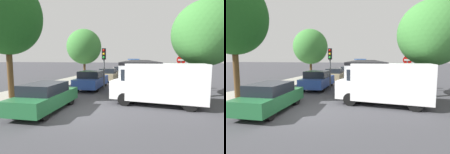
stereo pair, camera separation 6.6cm
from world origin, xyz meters
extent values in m
plane|color=#3D3D42|center=(0.00, 0.00, 0.00)|extent=(200.00, 200.00, 0.00)
cube|color=#9E998E|center=(-5.98, 18.34, 0.07)|extent=(3.20, 46.68, 0.14)
cube|color=silver|center=(2.13, 6.61, 1.22)|extent=(3.20, 9.11, 1.93)
cube|color=black|center=(2.13, 6.61, 1.57)|extent=(3.18, 8.76, 0.85)
cube|color=black|center=(2.13, 6.61, 2.28)|extent=(3.20, 9.11, 0.19)
cube|color=silver|center=(1.37, 15.04, 1.22)|extent=(2.94, 6.30, 1.93)
cube|color=black|center=(1.37, 15.04, 1.57)|extent=(2.94, 6.06, 0.85)
cube|color=black|center=(1.37, 15.04, 2.28)|extent=(2.94, 6.30, 0.19)
cylinder|color=black|center=(1.69, 11.53, 1.22)|extent=(1.85, 1.10, 1.77)
cube|color=black|center=(2.53, 2.20, 1.45)|extent=(2.11, 0.28, 1.03)
cylinder|color=black|center=(3.39, 3.86, 0.47)|extent=(0.37, 0.96, 0.94)
cylinder|color=black|center=(1.39, 3.67, 0.47)|extent=(0.37, 0.96, 0.94)
cylinder|color=black|center=(2.88, 9.55, 0.47)|extent=(0.37, 0.96, 0.94)
cylinder|color=black|center=(0.87, 9.37, 0.47)|extent=(0.37, 0.96, 0.94)
cylinder|color=black|center=(2.37, 15.13, 0.47)|extent=(0.37, 0.96, 0.94)
cylinder|color=black|center=(0.36, 14.95, 0.47)|extent=(0.37, 0.96, 0.94)
cube|color=silver|center=(-1.77, 36.68, 1.29)|extent=(3.50, 11.78, 2.02)
cube|color=black|center=(-1.77, 36.68, 1.65)|extent=(3.48, 11.20, 0.85)
cube|color=#234C93|center=(-1.77, 36.68, 2.40)|extent=(3.50, 11.78, 0.20)
cylinder|color=black|center=(-3.16, 40.41, 0.50)|extent=(0.38, 1.03, 1.01)
cylinder|color=black|center=(-1.00, 40.59, 0.50)|extent=(0.38, 1.03, 1.01)
cylinder|color=black|center=(-2.57, 33.12, 0.50)|extent=(0.38, 1.03, 1.01)
cylinder|color=black|center=(-0.41, 33.30, 0.50)|extent=(0.38, 1.03, 1.01)
cube|color=#236638|center=(-1.88, -0.03, 0.57)|extent=(1.91, 4.10, 0.65)
cube|color=black|center=(-1.88, -0.12, 1.15)|extent=(1.68, 2.18, 0.50)
cylinder|color=black|center=(-2.67, 1.22, 0.31)|extent=(0.24, 0.62, 0.61)
cylinder|color=black|center=(-1.24, 1.30, 0.31)|extent=(0.24, 0.62, 0.61)
cylinder|color=black|center=(-2.53, -1.35, 0.31)|extent=(0.24, 0.62, 0.61)
cylinder|color=black|center=(-1.10, -1.27, 0.31)|extent=(0.24, 0.62, 0.61)
cube|color=#284799|center=(-1.89, 6.51, 0.63)|extent=(2.11, 4.53, 0.72)
cube|color=black|center=(-1.89, 6.40, 1.27)|extent=(1.85, 2.41, 0.55)
cylinder|color=black|center=(-2.76, 7.89, 0.34)|extent=(0.27, 0.69, 0.68)
cylinder|color=black|center=(-1.18, 7.97, 0.34)|extent=(0.27, 0.69, 0.68)
cylinder|color=black|center=(-2.61, 5.05, 0.34)|extent=(0.27, 0.69, 0.68)
cylinder|color=black|center=(-1.03, 5.13, 0.34)|extent=(0.27, 0.69, 0.68)
cube|color=tan|center=(-1.86, 11.88, 0.60)|extent=(2.00, 4.29, 0.68)
cube|color=black|center=(-1.85, 11.78, 1.20)|extent=(1.75, 2.28, 0.52)
cylinder|color=black|center=(-2.67, 13.18, 0.32)|extent=(0.25, 0.65, 0.64)
cylinder|color=black|center=(-1.18, 13.26, 0.32)|extent=(0.25, 0.65, 0.64)
cylinder|color=black|center=(-2.53, 10.50, 0.32)|extent=(0.25, 0.65, 0.64)
cylinder|color=black|center=(-1.04, 10.58, 0.32)|extent=(0.25, 0.65, 0.64)
cube|color=#47474C|center=(-1.68, 18.17, 0.57)|extent=(1.90, 4.09, 0.65)
cube|color=black|center=(-1.68, 18.07, 1.14)|extent=(1.67, 2.18, 0.50)
cylinder|color=black|center=(-2.46, 19.41, 0.31)|extent=(0.24, 0.62, 0.61)
cylinder|color=black|center=(-1.04, 19.49, 0.31)|extent=(0.24, 0.62, 0.61)
cylinder|color=black|center=(-2.33, 16.85, 0.31)|extent=(0.24, 0.62, 0.61)
cylinder|color=black|center=(-0.90, 16.93, 0.31)|extent=(0.24, 0.62, 0.61)
cube|color=white|center=(-1.73, 24.22, 0.60)|extent=(1.99, 4.28, 0.68)
cube|color=black|center=(-1.72, 24.12, 1.20)|extent=(1.75, 2.28, 0.52)
cylinder|color=black|center=(-2.54, 25.52, 0.32)|extent=(0.25, 0.65, 0.64)
cylinder|color=black|center=(-1.05, 25.60, 0.32)|extent=(0.25, 0.65, 0.64)
cylinder|color=black|center=(-2.40, 22.84, 0.32)|extent=(0.25, 0.65, 0.64)
cylinder|color=black|center=(-0.91, 22.92, 0.32)|extent=(0.25, 0.65, 0.64)
cube|color=white|center=(3.89, 2.49, 1.31)|extent=(4.25, 2.33, 2.00)
cube|color=white|center=(1.40, 2.69, 0.84)|extent=(1.05, 1.97, 1.00)
cylinder|color=black|center=(1.73, 1.82, 0.36)|extent=(0.74, 0.30, 0.72)
cylinder|color=black|center=(1.87, 3.50, 0.36)|extent=(0.74, 0.30, 0.72)
cylinder|color=black|center=(5.02, 1.55, 0.36)|extent=(0.74, 0.30, 0.72)
cylinder|color=black|center=(5.16, 3.23, 0.36)|extent=(0.74, 0.30, 0.72)
cylinder|color=#56595E|center=(-0.71, 6.17, 1.70)|extent=(0.12, 0.12, 3.40)
cube|color=black|center=(-0.71, 6.17, 2.95)|extent=(0.36, 0.30, 0.90)
sphere|color=red|center=(-0.68, 6.02, 3.23)|extent=(0.18, 0.18, 0.18)
sphere|color=#EAAD14|center=(-0.68, 6.02, 2.95)|extent=(0.18, 0.18, 0.18)
sphere|color=green|center=(-0.68, 6.02, 2.67)|extent=(0.18, 0.18, 0.18)
cylinder|color=#56595E|center=(5.37, 7.65, 1.20)|extent=(0.08, 0.08, 2.40)
cylinder|color=red|center=(5.37, 7.65, 2.47)|extent=(0.70, 0.03, 0.70)
cube|color=white|center=(5.37, 7.63, 2.47)|extent=(0.50, 0.04, 0.14)
cylinder|color=#56595E|center=(6.19, 7.07, 1.80)|extent=(0.10, 0.10, 3.60)
cube|color=#197A38|center=(6.19, 7.07, 3.30)|extent=(0.26, 1.39, 0.28)
cube|color=#197A38|center=(6.19, 7.07, 2.96)|extent=(0.26, 1.39, 0.28)
cube|color=#197A38|center=(6.19, 7.07, 2.62)|extent=(0.26, 1.39, 0.28)
cylinder|color=#51381E|center=(-5.45, 1.54, 1.70)|extent=(0.34, 0.34, 3.40)
ellipsoid|color=#1E561E|center=(-5.45, 1.54, 5.14)|extent=(4.11, 4.11, 4.65)
cylinder|color=#51381E|center=(-5.04, 12.39, 1.22)|extent=(0.28, 0.28, 2.44)
ellipsoid|color=#3D7F38|center=(-5.04, 12.39, 4.00)|extent=(4.14, 4.14, 4.17)
cylinder|color=#51381E|center=(6.44, 5.25, 1.30)|extent=(0.33, 0.33, 2.61)
ellipsoid|color=#3D7F38|center=(6.44, 5.25, 4.20)|extent=(4.26, 4.26, 4.25)
camera|label=1|loc=(3.33, -7.47, 2.59)|focal=28.00mm
camera|label=2|loc=(3.40, -7.45, 2.59)|focal=28.00mm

